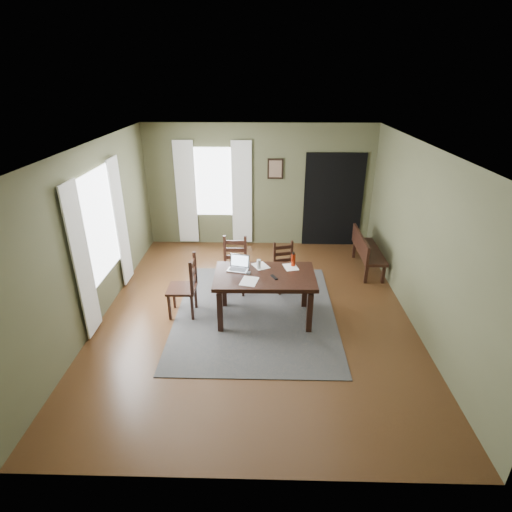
{
  "coord_description": "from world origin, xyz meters",
  "views": [
    {
      "loc": [
        0.15,
        -5.64,
        3.64
      ],
      "look_at": [
        0.0,
        0.3,
        0.9
      ],
      "focal_mm": 28.0,
      "sensor_mm": 36.0,
      "label": 1
    }
  ],
  "objects_px": {
    "laptop": "(239,265)",
    "water_bottle": "(293,260)",
    "bench": "(366,249)",
    "chair_end": "(185,287)",
    "chair_back_left": "(234,266)",
    "chair_back_right": "(285,268)",
    "dining_table": "(265,280)"
  },
  "relations": [
    {
      "from": "laptop",
      "to": "bench",
      "type": "bearing_deg",
      "value": 46.63
    },
    {
      "from": "chair_back_right",
      "to": "water_bottle",
      "type": "distance_m",
      "value": 0.81
    },
    {
      "from": "dining_table",
      "to": "chair_back_left",
      "type": "bearing_deg",
      "value": 119.96
    },
    {
      "from": "laptop",
      "to": "water_bottle",
      "type": "relative_size",
      "value": 1.54
    },
    {
      "from": "bench",
      "to": "water_bottle",
      "type": "relative_size",
      "value": 5.63
    },
    {
      "from": "chair_back_left",
      "to": "laptop",
      "type": "xyz_separation_m",
      "value": [
        0.13,
        -0.72,
        0.36
      ]
    },
    {
      "from": "chair_back_left",
      "to": "bench",
      "type": "xyz_separation_m",
      "value": [
        2.55,
        0.91,
        -0.04
      ]
    },
    {
      "from": "chair_back_left",
      "to": "laptop",
      "type": "bearing_deg",
      "value": -77.29
    },
    {
      "from": "chair_back_left",
      "to": "bench",
      "type": "relative_size",
      "value": 0.75
    },
    {
      "from": "dining_table",
      "to": "chair_end",
      "type": "bearing_deg",
      "value": 175.0
    },
    {
      "from": "bench",
      "to": "laptop",
      "type": "height_order",
      "value": "laptop"
    },
    {
      "from": "bench",
      "to": "water_bottle",
      "type": "distance_m",
      "value": 2.2
    },
    {
      "from": "chair_end",
      "to": "chair_back_right",
      "type": "relative_size",
      "value": 1.17
    },
    {
      "from": "dining_table",
      "to": "chair_end",
      "type": "relative_size",
      "value": 1.53
    },
    {
      "from": "chair_back_left",
      "to": "bench",
      "type": "height_order",
      "value": "chair_back_left"
    },
    {
      "from": "chair_end",
      "to": "water_bottle",
      "type": "height_order",
      "value": "chair_end"
    },
    {
      "from": "dining_table",
      "to": "bench",
      "type": "relative_size",
      "value": 1.18
    },
    {
      "from": "dining_table",
      "to": "laptop",
      "type": "xyz_separation_m",
      "value": [
        -0.42,
        0.2,
        0.15
      ]
    },
    {
      "from": "bench",
      "to": "laptop",
      "type": "relative_size",
      "value": 3.65
    },
    {
      "from": "dining_table",
      "to": "water_bottle",
      "type": "relative_size",
      "value": 6.66
    },
    {
      "from": "chair_end",
      "to": "chair_back_left",
      "type": "height_order",
      "value": "chair_end"
    },
    {
      "from": "chair_back_left",
      "to": "chair_back_right",
      "type": "xyz_separation_m",
      "value": [
        0.91,
        0.07,
        -0.06
      ]
    },
    {
      "from": "bench",
      "to": "water_bottle",
      "type": "height_order",
      "value": "water_bottle"
    },
    {
      "from": "chair_back_right",
      "to": "water_bottle",
      "type": "relative_size",
      "value": 3.7
    },
    {
      "from": "dining_table",
      "to": "water_bottle",
      "type": "distance_m",
      "value": 0.6
    },
    {
      "from": "chair_end",
      "to": "bench",
      "type": "height_order",
      "value": "chair_end"
    },
    {
      "from": "laptop",
      "to": "chair_end",
      "type": "bearing_deg",
      "value": -160.37
    },
    {
      "from": "chair_back_right",
      "to": "laptop",
      "type": "height_order",
      "value": "laptop"
    },
    {
      "from": "dining_table",
      "to": "chair_end",
      "type": "height_order",
      "value": "chair_end"
    },
    {
      "from": "dining_table",
      "to": "laptop",
      "type": "distance_m",
      "value": 0.49
    },
    {
      "from": "chair_end",
      "to": "chair_back_right",
      "type": "bearing_deg",
      "value": 117.77
    },
    {
      "from": "dining_table",
      "to": "chair_end",
      "type": "xyz_separation_m",
      "value": [
        -1.28,
        0.09,
        -0.19
      ]
    }
  ]
}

